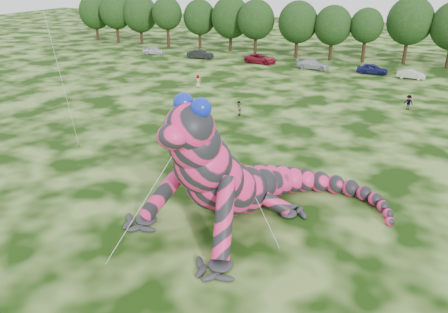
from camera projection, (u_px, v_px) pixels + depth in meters
ground at (206, 248)px, 24.63m from camera, size 240.00×240.00×0.00m
inflatable_gecko at (243, 149)px, 26.92m from camera, size 19.37×20.96×8.52m
tree_0 at (96, 17)px, 92.53m from camera, size 6.91×6.22×9.51m
tree_1 at (116, 18)px, 89.20m from camera, size 6.74×6.07×9.81m
tree_2 at (140, 19)px, 87.87m from camera, size 7.04×6.34×9.64m
tree_3 at (167, 23)px, 83.80m from camera, size 5.81×5.23×9.44m
tree_4 at (200, 24)px, 83.02m from camera, size 6.22×5.60×9.06m
tree_5 at (231, 24)px, 80.25m from camera, size 7.16×6.44×9.80m
tree_6 at (256, 27)px, 76.79m from camera, size 6.52×5.86×9.49m
tree_7 at (297, 30)px, 74.15m from camera, size 6.68×6.01×9.48m
tree_8 at (332, 33)px, 72.25m from camera, size 6.14×5.53×8.94m
tree_9 at (365, 36)px, 70.66m from camera, size 5.27×4.74×8.68m
tree_10 at (408, 31)px, 69.01m from camera, size 7.09×6.38×10.50m
car_0 at (154, 51)px, 78.66m from camera, size 4.13×2.13×1.34m
car_1 at (200, 54)px, 75.18m from camera, size 4.63×2.07×1.48m
car_2 at (261, 59)px, 71.42m from camera, size 5.59×3.13×1.48m
car_3 at (313, 64)px, 67.41m from camera, size 5.04×2.12×1.45m
car_4 at (372, 69)px, 64.35m from camera, size 4.44×1.83×1.51m
car_5 at (411, 74)px, 61.67m from camera, size 3.86×1.52×1.25m
spectator_2 at (408, 102)px, 48.16m from camera, size 1.23×1.00×1.66m
spectator_4 at (198, 81)px, 56.92m from camera, size 0.99×0.89×1.69m
spectator_0 at (183, 107)px, 46.34m from camera, size 0.76×0.60×1.83m
spectator_1 at (238, 108)px, 46.24m from camera, size 0.80×0.91×1.58m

